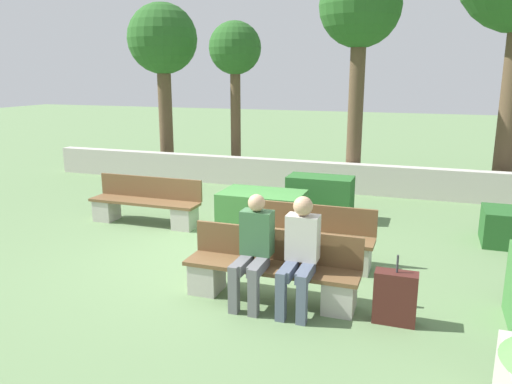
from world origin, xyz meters
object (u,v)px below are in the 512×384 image
object	(u,v)px
bench_right_side	(312,243)
person_seated_man	(254,245)
bench_left_side	(146,206)
bench_front	(271,273)
person_seated_woman	(300,249)
tree_center_right	(360,13)
suitcase	(395,298)
tree_leftmost	(163,44)
tree_center_left	(235,54)

from	to	relation	value
bench_right_side	person_seated_man	size ratio (longest dim) A/B	1.35
bench_left_side	person_seated_man	distance (m)	3.85
bench_front	bench_right_side	xyz separation A→B (m)	(0.21, 1.29, -0.01)
bench_left_side	person_seated_woman	world-z (taller)	person_seated_woman
tree_center_right	bench_front	bearing A→B (deg)	-90.25
person_seated_woman	bench_front	bearing A→B (deg)	160.01
person_seated_woman	bench_left_side	bearing A→B (deg)	145.69
bench_left_side	bench_right_side	size ratio (longest dim) A/B	1.19
bench_front	bench_right_side	distance (m)	1.30
bench_front	bench_right_side	world-z (taller)	same
suitcase	tree_center_right	size ratio (longest dim) A/B	0.16
tree_leftmost	tree_center_left	bearing A→B (deg)	-3.34
person_seated_man	suitcase	bearing A→B (deg)	0.66
person_seated_man	person_seated_woman	bearing A→B (deg)	0.36
bench_front	tree_center_right	xyz separation A→B (m)	(0.03, 6.34, 3.67)
person_seated_woman	tree_center_left	distance (m)	8.14
bench_left_side	tree_leftmost	distance (m)	5.99
bench_left_side	tree_center_right	distance (m)	6.34
person_seated_woman	tree_center_right	xyz separation A→B (m)	(-0.36, 6.48, 3.27)
person_seated_woman	tree_center_left	bearing A→B (deg)	116.95
tree_leftmost	tree_center_left	size ratio (longest dim) A/B	1.14
bench_left_side	tree_center_left	xyz separation A→B (m)	(0.02, 4.50, 2.86)
bench_left_side	suitcase	xyz separation A→B (m)	(4.62, -2.40, -0.04)
bench_left_side	tree_center_left	world-z (taller)	tree_center_left
tree_center_left	tree_center_right	xyz separation A→B (m)	(3.16, -0.43, 0.82)
suitcase	tree_leftmost	bearing A→B (deg)	133.81
bench_left_side	bench_right_side	bearing A→B (deg)	-28.29
person_seated_man	suitcase	size ratio (longest dim) A/B	1.65
tree_leftmost	suitcase	bearing A→B (deg)	-46.19
person_seated_man	bench_front	bearing A→B (deg)	38.68
bench_front	person_seated_woman	bearing A→B (deg)	-19.99
tree_leftmost	bench_left_side	bearing A→B (deg)	-65.42
person_seated_man	tree_center_left	xyz separation A→B (m)	(-2.95, 6.92, 2.47)
person_seated_man	person_seated_woman	world-z (taller)	person_seated_woman
bench_left_side	person_seated_woman	xyz separation A→B (m)	(3.54, -2.41, 0.41)
person_seated_man	tree_leftmost	size ratio (longest dim) A/B	0.29
bench_front	tree_center_right	size ratio (longest dim) A/B	0.42
tree_center_right	person_seated_woman	bearing A→B (deg)	-86.84
bench_right_side	tree_center_left	bearing A→B (deg)	125.35
bench_right_side	person_seated_woman	distance (m)	1.50
tree_center_left	tree_center_right	world-z (taller)	tree_center_right
bench_front	suitcase	world-z (taller)	bench_front
suitcase	tree_center_right	bearing A→B (deg)	102.59
bench_right_side	tree_center_left	distance (m)	7.03
tree_center_right	tree_center_left	bearing A→B (deg)	172.17
bench_right_side	suitcase	size ratio (longest dim) A/B	2.23
bench_right_side	suitcase	distance (m)	1.90
suitcase	person_seated_man	bearing A→B (deg)	-179.34
bench_left_side	tree_leftmost	world-z (taller)	tree_leftmost
bench_front	bench_left_side	size ratio (longest dim) A/B	1.02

